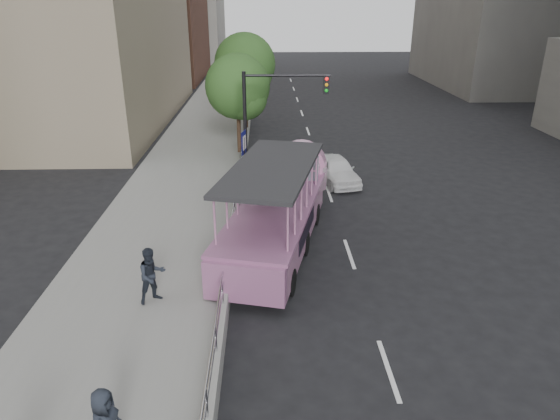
# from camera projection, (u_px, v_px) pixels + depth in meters

# --- Properties ---
(ground) EXTENTS (160.00, 160.00, 0.00)m
(ground) POSITION_uv_depth(u_px,v_px,m) (336.00, 321.00, 13.85)
(ground) COLOR black
(sidewalk) EXTENTS (5.50, 80.00, 0.30)m
(sidewalk) POSITION_uv_depth(u_px,v_px,m) (182.00, 192.00, 22.86)
(sidewalk) COLOR gray
(sidewalk) RESTS_ON ground
(kerb_wall) EXTENTS (0.24, 30.00, 0.36)m
(kerb_wall) POSITION_uv_depth(u_px,v_px,m) (228.00, 272.00, 15.43)
(kerb_wall) COLOR #9D9D98
(kerb_wall) RESTS_ON sidewalk
(guardrail) EXTENTS (0.07, 22.00, 0.71)m
(guardrail) POSITION_uv_depth(u_px,v_px,m) (227.00, 253.00, 15.17)
(guardrail) COLOR silver
(guardrail) RESTS_ON kerb_wall
(duck_boat) EXTENTS (4.57, 10.10, 3.26)m
(duck_boat) POSITION_uv_depth(u_px,v_px,m) (281.00, 208.00, 18.26)
(duck_boat) COLOR black
(duck_boat) RESTS_ON ground
(car) EXTENTS (2.35, 4.06, 1.30)m
(car) POSITION_uv_depth(u_px,v_px,m) (336.00, 170.00, 24.27)
(car) COLOR white
(car) RESTS_ON ground
(pedestrian_mid) EXTENTS (1.02, 0.98, 1.66)m
(pedestrian_mid) POSITION_uv_depth(u_px,v_px,m) (152.00, 275.00, 13.96)
(pedestrian_mid) COLOR #212630
(pedestrian_mid) RESTS_ON sidewalk
(parking_sign) EXTENTS (0.18, 0.68, 3.07)m
(parking_sign) POSITION_uv_depth(u_px,v_px,m) (244.00, 157.00, 21.85)
(parking_sign) COLOR black
(parking_sign) RESTS_ON ground
(traffic_signal) EXTENTS (4.20, 0.32, 5.20)m
(traffic_signal) POSITION_uv_depth(u_px,v_px,m) (269.00, 108.00, 23.98)
(traffic_signal) COLOR black
(traffic_signal) RESTS_ON ground
(street_tree_near) EXTENTS (3.52, 3.52, 5.72)m
(street_tree_near) POSITION_uv_depth(u_px,v_px,m) (239.00, 89.00, 26.97)
(street_tree_near) COLOR #352418
(street_tree_near) RESTS_ON ground
(street_tree_far) EXTENTS (3.97, 3.97, 6.45)m
(street_tree_far) POSITION_uv_depth(u_px,v_px,m) (246.00, 67.00, 32.32)
(street_tree_far) COLOR #352418
(street_tree_far) RESTS_ON ground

